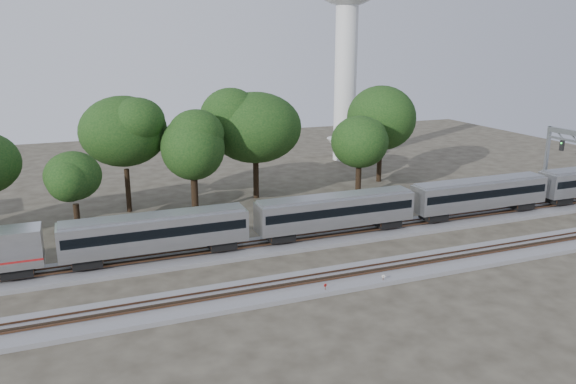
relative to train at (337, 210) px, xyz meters
name	(u,v)px	position (x,y,z in m)	size (l,w,h in m)	color
ground	(266,273)	(-10.05, -6.00, -3.21)	(160.00, 160.00, 0.00)	#383328
track_far	(247,249)	(-10.05, 0.00, -3.00)	(160.00, 5.00, 0.73)	slate
track_near	(282,288)	(-10.05, -10.00, -3.00)	(160.00, 5.00, 0.73)	slate
train	(337,210)	(0.00, 0.00, 0.00)	(90.42, 3.12, 4.60)	#B7BABF
switch_stand_red	(325,287)	(-6.90, -11.96, -2.60)	(0.29, 0.12, 0.95)	#512D19
switch_stand_white	(383,278)	(-1.39, -12.03, -2.64)	(0.28, 0.12, 0.89)	#512D19
switch_lever	(353,287)	(-4.17, -11.82, -3.06)	(0.50, 0.30, 0.30)	#512D19
signal_gantry	(572,152)	(32.28, 0.00, 3.94)	(0.68, 8.06, 9.81)	gray
tree_2	(73,176)	(-25.73, 10.85, 3.49)	(6.83, 6.83, 9.63)	black
tree_3	(124,132)	(-19.60, 18.20, 6.80)	(10.18, 10.18, 14.35)	black
tree_4	(193,148)	(-12.18, 14.25, 4.99)	(8.35, 8.35, 11.77)	black
tree_5	(255,128)	(-2.96, 18.49, 6.30)	(9.68, 9.68, 13.65)	black
tree_6	(360,142)	(10.16, 14.12, 4.27)	(7.62, 7.62, 10.75)	black
tree_7	(381,118)	(17.06, 20.43, 6.34)	(9.72, 9.72, 13.70)	black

